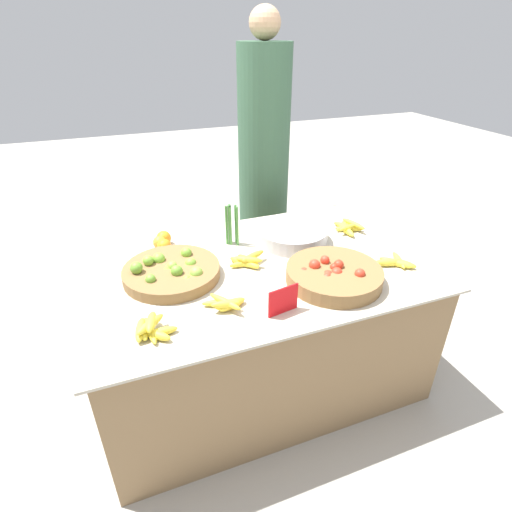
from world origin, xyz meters
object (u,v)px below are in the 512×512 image
tomato_basket (334,274)px  price_sign (283,300)px  metal_bowl (292,235)px  vendor_person (264,170)px  lime_bowl (172,271)px

tomato_basket → price_sign: 0.32m
tomato_basket → price_sign: (-0.29, -0.12, 0.02)m
metal_bowl → vendor_person: size_ratio=0.21×
lime_bowl → metal_bowl: size_ratio=1.18×
lime_bowl → metal_bowl: lime_bowl is taller
tomato_basket → price_sign: size_ratio=3.18×
tomato_basket → metal_bowl: tomato_basket is taller
metal_bowl → price_sign: bearing=-118.6°
metal_bowl → price_sign: (-0.29, -0.52, 0.02)m
lime_bowl → price_sign: bearing=-49.1°
tomato_basket → metal_bowl: (-0.01, 0.40, 0.00)m
tomato_basket → metal_bowl: size_ratio=1.15×
metal_bowl → vendor_person: vendor_person is taller
tomato_basket → vendor_person: vendor_person is taller
price_sign → vendor_person: size_ratio=0.07×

